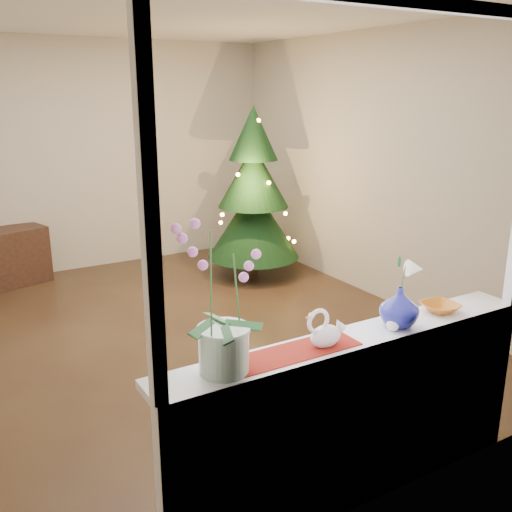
{
  "coord_description": "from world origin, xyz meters",
  "views": [
    {
      "loc": [
        -1.77,
        -4.39,
        2.11
      ],
      "look_at": [
        -0.0,
        -1.4,
        1.1
      ],
      "focal_mm": 40.0,
      "sensor_mm": 36.0,
      "label": 1
    }
  ],
  "objects_px": {
    "orchid_pot": "(223,297)",
    "side_table": "(6,258)",
    "amber_dish": "(440,308)",
    "swan": "(326,328)",
    "paperweight": "(393,325)",
    "xmas_tree": "(253,193)",
    "blue_vase": "(400,304)"
  },
  "relations": [
    {
      "from": "paperweight",
      "to": "side_table",
      "type": "relative_size",
      "value": 0.08
    },
    {
      "from": "orchid_pot",
      "to": "xmas_tree",
      "type": "height_order",
      "value": "xmas_tree"
    },
    {
      "from": "blue_vase",
      "to": "side_table",
      "type": "xyz_separation_m",
      "value": [
        -1.35,
        4.64,
        -0.72
      ]
    },
    {
      "from": "swan",
      "to": "side_table",
      "type": "relative_size",
      "value": 0.26
    },
    {
      "from": "side_table",
      "to": "amber_dish",
      "type": "bearing_deg",
      "value": -86.83
    },
    {
      "from": "orchid_pot",
      "to": "swan",
      "type": "distance_m",
      "value": 0.6
    },
    {
      "from": "blue_vase",
      "to": "paperweight",
      "type": "height_order",
      "value": "blue_vase"
    },
    {
      "from": "swan",
      "to": "paperweight",
      "type": "height_order",
      "value": "swan"
    },
    {
      "from": "blue_vase",
      "to": "side_table",
      "type": "distance_m",
      "value": 4.88
    },
    {
      "from": "orchid_pot",
      "to": "xmas_tree",
      "type": "distance_m",
      "value": 4.22
    },
    {
      "from": "paperweight",
      "to": "xmas_tree",
      "type": "height_order",
      "value": "xmas_tree"
    },
    {
      "from": "amber_dish",
      "to": "side_table",
      "type": "relative_size",
      "value": 0.2
    },
    {
      "from": "amber_dish",
      "to": "orchid_pot",
      "type": "bearing_deg",
      "value": -179.45
    },
    {
      "from": "xmas_tree",
      "to": "paperweight",
      "type": "bearing_deg",
      "value": -109.6
    },
    {
      "from": "swan",
      "to": "xmas_tree",
      "type": "distance_m",
      "value": 3.96
    },
    {
      "from": "orchid_pot",
      "to": "side_table",
      "type": "distance_m",
      "value": 4.73
    },
    {
      "from": "orchid_pot",
      "to": "side_table",
      "type": "relative_size",
      "value": 0.82
    },
    {
      "from": "blue_vase",
      "to": "paperweight",
      "type": "distance_m",
      "value": 0.12
    },
    {
      "from": "blue_vase",
      "to": "amber_dish",
      "type": "distance_m",
      "value": 0.36
    },
    {
      "from": "orchid_pot",
      "to": "xmas_tree",
      "type": "bearing_deg",
      "value": 57.89
    },
    {
      "from": "swan",
      "to": "side_table",
      "type": "distance_m",
      "value": 4.77
    },
    {
      "from": "swan",
      "to": "xmas_tree",
      "type": "bearing_deg",
      "value": 76.28
    },
    {
      "from": "xmas_tree",
      "to": "amber_dish",
      "type": "bearing_deg",
      "value": -103.76
    },
    {
      "from": "swan",
      "to": "blue_vase",
      "type": "bearing_deg",
      "value": 11.78
    },
    {
      "from": "amber_dish",
      "to": "xmas_tree",
      "type": "distance_m",
      "value": 3.65
    },
    {
      "from": "blue_vase",
      "to": "side_table",
      "type": "bearing_deg",
      "value": 106.24
    },
    {
      "from": "paperweight",
      "to": "side_table",
      "type": "bearing_deg",
      "value": 105.33
    },
    {
      "from": "swan",
      "to": "paperweight",
      "type": "distance_m",
      "value": 0.41
    },
    {
      "from": "swan",
      "to": "paperweight",
      "type": "relative_size",
      "value": 3.38
    },
    {
      "from": "xmas_tree",
      "to": "swan",
      "type": "bearing_deg",
      "value": -115.33
    },
    {
      "from": "orchid_pot",
      "to": "paperweight",
      "type": "height_order",
      "value": "orchid_pot"
    },
    {
      "from": "amber_dish",
      "to": "swan",
      "type": "bearing_deg",
      "value": -177.81
    }
  ]
}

